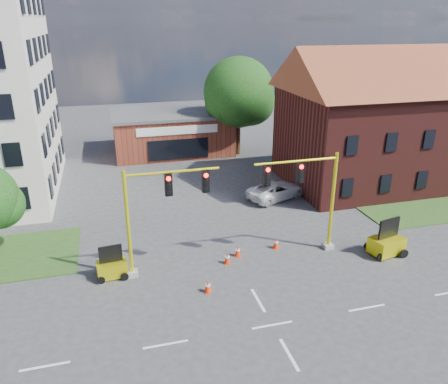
{
  "coord_description": "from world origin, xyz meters",
  "views": [
    {
      "loc": [
        -6.53,
        -15.48,
        13.33
      ],
      "look_at": [
        0.37,
        10.0,
        2.83
      ],
      "focal_mm": 35.0,
      "sensor_mm": 36.0,
      "label": 1
    }
  ],
  "objects_px": {
    "signal_mast_west": "(158,208)",
    "pickup_white": "(276,190)",
    "trailer_east": "(387,243)",
    "trailer_west": "(112,267)",
    "signal_mast_east": "(308,192)"
  },
  "relations": [
    {
      "from": "signal_mast_west",
      "to": "pickup_white",
      "type": "relative_size",
      "value": 1.26
    },
    {
      "from": "pickup_white",
      "to": "trailer_east",
      "type": "bearing_deg",
      "value": 176.96
    },
    {
      "from": "trailer_west",
      "to": "trailer_east",
      "type": "relative_size",
      "value": 0.82
    },
    {
      "from": "signal_mast_west",
      "to": "trailer_west",
      "type": "xyz_separation_m",
      "value": [
        -2.71,
        0.22,
        -3.35
      ]
    },
    {
      "from": "pickup_white",
      "to": "signal_mast_east",
      "type": "bearing_deg",
      "value": 149.23
    },
    {
      "from": "signal_mast_west",
      "to": "signal_mast_east",
      "type": "distance_m",
      "value": 8.71
    },
    {
      "from": "signal_mast_east",
      "to": "trailer_west",
      "type": "distance_m",
      "value": 11.91
    },
    {
      "from": "signal_mast_east",
      "to": "trailer_west",
      "type": "relative_size",
      "value": 3.38
    },
    {
      "from": "signal_mast_west",
      "to": "trailer_east",
      "type": "relative_size",
      "value": 2.77
    },
    {
      "from": "signal_mast_west",
      "to": "signal_mast_east",
      "type": "height_order",
      "value": "same"
    },
    {
      "from": "signal_mast_west",
      "to": "signal_mast_east",
      "type": "xyz_separation_m",
      "value": [
        8.71,
        0.0,
        0.0
      ]
    },
    {
      "from": "signal_mast_east",
      "to": "pickup_white",
      "type": "xyz_separation_m",
      "value": [
        1.51,
        8.48,
        -3.24
      ]
    },
    {
      "from": "trailer_west",
      "to": "pickup_white",
      "type": "distance_m",
      "value": 15.35
    },
    {
      "from": "trailer_west",
      "to": "pickup_white",
      "type": "height_order",
      "value": "trailer_west"
    },
    {
      "from": "signal_mast_east",
      "to": "signal_mast_west",
      "type": "bearing_deg",
      "value": 180.0
    }
  ]
}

